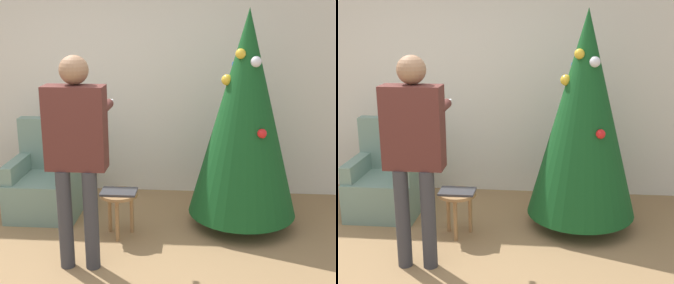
% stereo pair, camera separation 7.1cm
% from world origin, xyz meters
% --- Properties ---
extents(wall_back, '(8.00, 0.06, 2.70)m').
position_xyz_m(wall_back, '(0.00, 2.23, 1.35)').
color(wall_back, silver).
rests_on(wall_back, ground_plane).
extents(christmas_tree, '(1.05, 1.05, 2.10)m').
position_xyz_m(christmas_tree, '(1.40, 1.33, 1.12)').
color(christmas_tree, brown).
rests_on(christmas_tree, ground_plane).
extents(armchair, '(0.71, 0.72, 0.97)m').
position_xyz_m(armchair, '(-0.62, 1.51, 0.33)').
color(armchair, gray).
rests_on(armchair, ground_plane).
extents(person_standing, '(0.49, 0.57, 1.74)m').
position_xyz_m(person_standing, '(-0.00, 0.46, 1.06)').
color(person_standing, '#38383D').
rests_on(person_standing, ground_plane).
extents(side_stool, '(0.35, 0.35, 0.43)m').
position_xyz_m(side_stool, '(0.23, 1.00, 0.35)').
color(side_stool, '#A37547').
rests_on(side_stool, ground_plane).
extents(laptop, '(0.33, 0.22, 0.02)m').
position_xyz_m(laptop, '(0.23, 1.00, 0.44)').
color(laptop, '#38383D').
rests_on(laptop, side_stool).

